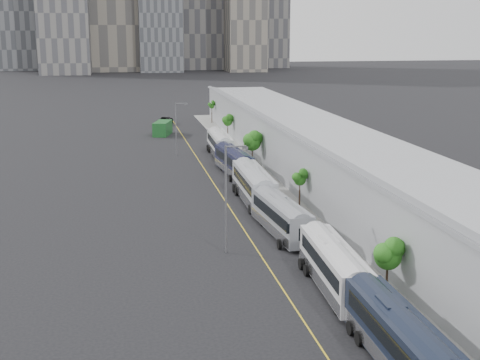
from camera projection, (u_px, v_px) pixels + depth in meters
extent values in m
cube|color=gray|center=(329.00, 210.00, 73.10)|extent=(10.00, 170.00, 0.12)
cube|color=gold|center=(234.00, 215.00, 71.25)|extent=(0.12, 160.00, 0.02)
cube|color=gray|center=(365.00, 179.00, 73.07)|extent=(12.00, 160.00, 6.80)
cube|color=gray|center=(366.00, 157.00, 72.54)|extent=(12.45, 160.40, 2.57)
cube|color=gray|center=(314.00, 148.00, 71.24)|extent=(0.30, 160.00, 0.40)
cube|color=black|center=(399.00, 339.00, 38.60)|extent=(2.60, 12.44, 3.01)
cube|color=black|center=(401.00, 332.00, 38.29)|extent=(2.65, 10.95, 1.02)
cube|color=silver|center=(398.00, 354.00, 38.81)|extent=(2.64, 12.19, 0.96)
cube|color=black|center=(391.00, 303.00, 39.61)|extent=(1.26, 2.11, 0.29)
cube|color=silver|center=(334.00, 267.00, 50.40)|extent=(3.08, 12.55, 3.01)
cube|color=black|center=(335.00, 261.00, 50.10)|extent=(3.07, 11.06, 1.02)
cube|color=silver|center=(334.00, 279.00, 50.61)|extent=(3.11, 12.30, 0.96)
cube|color=silver|center=(329.00, 240.00, 51.41)|extent=(1.34, 2.16, 0.29)
cube|color=gray|center=(281.00, 216.00, 64.21)|extent=(3.36, 12.34, 2.95)
cube|color=black|center=(281.00, 211.00, 63.92)|extent=(3.30, 10.88, 1.00)
cube|color=silver|center=(281.00, 226.00, 64.42)|extent=(3.38, 12.10, 0.94)
cube|color=gray|center=(278.00, 196.00, 65.21)|extent=(1.37, 2.15, 0.28)
cube|color=#B5B9BF|center=(254.00, 185.00, 76.16)|extent=(2.94, 13.66, 3.30)
cube|color=black|center=(254.00, 180.00, 75.82)|extent=(2.98, 12.03, 1.12)
cube|color=silver|center=(254.00, 194.00, 76.39)|extent=(2.98, 13.39, 1.06)
cube|color=#B5B9BF|center=(251.00, 167.00, 77.27)|extent=(1.40, 2.33, 0.31)
cube|color=#161933|center=(234.00, 161.00, 90.92)|extent=(3.44, 12.42, 2.97)
cube|color=black|center=(234.00, 158.00, 90.63)|extent=(3.38, 10.96, 1.01)
cube|color=silver|center=(234.00, 168.00, 91.13)|extent=(3.46, 12.17, 0.95)
cube|color=#161933|center=(232.00, 148.00, 91.92)|extent=(1.39, 2.17, 0.28)
cube|color=white|center=(220.00, 144.00, 104.38)|extent=(2.83, 12.88, 3.11)
cube|color=black|center=(220.00, 141.00, 104.07)|extent=(2.86, 11.34, 1.06)
cube|color=silver|center=(220.00, 150.00, 104.60)|extent=(2.87, 12.62, 0.99)
cube|color=white|center=(218.00, 132.00, 105.43)|extent=(1.33, 2.20, 0.30)
cylinder|color=black|center=(387.00, 274.00, 49.33)|extent=(0.18, 0.18, 3.34)
sphere|color=#215C15|center=(388.00, 252.00, 48.96)|extent=(2.05, 2.05, 2.05)
cylinder|color=black|center=(300.00, 192.00, 73.80)|extent=(0.18, 0.18, 3.50)
sphere|color=#215C15|center=(300.00, 178.00, 73.43)|extent=(1.35, 1.35, 1.35)
cylinder|color=black|center=(252.00, 153.00, 96.09)|extent=(0.18, 0.18, 3.93)
sphere|color=#215C15|center=(252.00, 139.00, 95.65)|extent=(2.53, 2.53, 2.53)
cylinder|color=black|center=(228.00, 130.00, 119.47)|extent=(0.18, 0.18, 3.65)
sphere|color=#215C15|center=(228.00, 120.00, 119.08)|extent=(1.63, 1.63, 1.63)
cylinder|color=black|center=(212.00, 114.00, 140.72)|extent=(0.18, 0.18, 4.02)
sphere|color=#215C15|center=(212.00, 105.00, 140.32)|extent=(1.07, 1.07, 1.07)
cylinder|color=#59595E|center=(226.00, 200.00, 58.13)|extent=(0.18, 0.18, 9.64)
cylinder|color=#59595E|center=(236.00, 146.00, 57.25)|extent=(1.80, 0.14, 0.14)
cube|color=#59595E|center=(245.00, 148.00, 57.43)|extent=(0.50, 0.22, 0.18)
cylinder|color=#59595E|center=(176.00, 129.00, 104.27)|extent=(0.18, 0.18, 8.28)
cylinder|color=#59595E|center=(181.00, 103.00, 103.54)|extent=(1.80, 0.14, 0.14)
cube|color=#59595E|center=(186.00, 104.00, 103.71)|extent=(0.50, 0.22, 0.18)
cube|color=#16491E|center=(163.00, 128.00, 125.36)|extent=(4.17, 6.77, 2.56)
imported|color=black|center=(164.00, 121.00, 139.38)|extent=(4.33, 6.08, 1.54)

